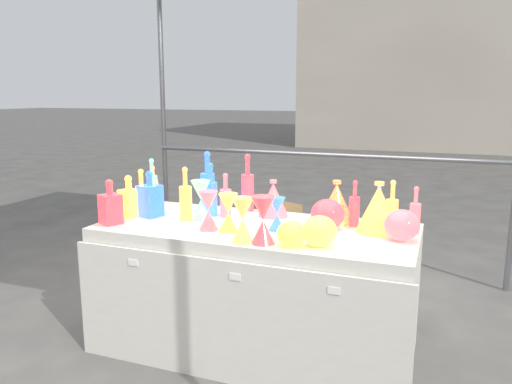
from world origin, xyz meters
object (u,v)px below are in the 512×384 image
(display_table, at_px, (255,288))
(cardboard_box_closed, at_px, (275,220))
(bottle_0, at_px, (153,186))
(decanter_0, at_px, (129,196))
(globe_0, at_px, (291,235))
(hourglass_0, at_px, (263,220))

(display_table, height_order, cardboard_box_closed, display_table)
(bottle_0, bearing_deg, display_table, -17.96)
(cardboard_box_closed, xyz_separation_m, bottle_0, (-0.18, -2.06, 0.71))
(cardboard_box_closed, height_order, decanter_0, decanter_0)
(cardboard_box_closed, xyz_separation_m, globe_0, (0.97, -2.63, 0.64))
(bottle_0, bearing_deg, globe_0, -26.33)
(bottle_0, height_order, globe_0, bottle_0)
(cardboard_box_closed, distance_m, globe_0, 2.88)
(display_table, xyz_separation_m, globe_0, (0.30, -0.30, 0.43))
(cardboard_box_closed, xyz_separation_m, hourglass_0, (0.82, -2.63, 0.70))
(globe_0, bearing_deg, decanter_0, 167.86)
(display_table, relative_size, cardboard_box_closed, 3.90)
(globe_0, bearing_deg, cardboard_box_closed, 110.21)
(hourglass_0, xyz_separation_m, globe_0, (0.15, -0.00, -0.06))
(cardboard_box_closed, distance_m, bottle_0, 2.19)
(decanter_0, height_order, hourglass_0, decanter_0)
(cardboard_box_closed, bearing_deg, hourglass_0, -48.24)
(hourglass_0, bearing_deg, bottle_0, 150.47)
(hourglass_0, bearing_deg, cardboard_box_closed, 107.29)
(cardboard_box_closed, bearing_deg, globe_0, -45.31)
(bottle_0, height_order, decanter_0, bottle_0)
(globe_0, bearing_deg, display_table, 135.78)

